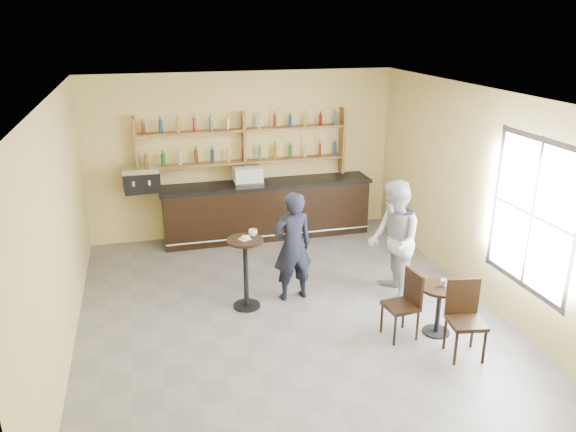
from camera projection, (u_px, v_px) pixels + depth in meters
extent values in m
plane|color=slate|center=(289.00, 314.00, 8.31)|extent=(7.00, 7.00, 0.00)
plane|color=white|center=(289.00, 95.00, 7.23)|extent=(7.00, 7.00, 0.00)
plane|color=#E5D082|center=(243.00, 155.00, 10.96)|extent=(7.00, 0.00, 7.00)
plane|color=#E5D082|center=(398.00, 349.00, 4.58)|extent=(7.00, 0.00, 7.00)
plane|color=#E5D082|center=(58.00, 232.00, 7.05)|extent=(0.00, 7.00, 7.00)
plane|color=#E5D082|center=(480.00, 196.00, 8.49)|extent=(0.00, 7.00, 7.00)
plane|color=white|center=(532.00, 215.00, 7.36)|extent=(0.00, 2.00, 2.00)
cube|color=white|center=(245.00, 239.00, 8.16)|extent=(0.20, 0.20, 0.00)
torus|color=#D69D4E|center=(246.00, 238.00, 8.14)|extent=(0.17, 0.17, 0.05)
imported|color=white|center=(253.00, 233.00, 8.26)|extent=(0.17, 0.17, 0.10)
imported|color=black|center=(292.00, 246.00, 8.52)|extent=(0.67, 0.48, 1.73)
imported|color=white|center=(444.00, 283.00, 7.58)|extent=(0.11, 0.11, 0.09)
imported|color=#A3A4A9|center=(393.00, 241.00, 8.50)|extent=(0.88, 1.04, 1.89)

